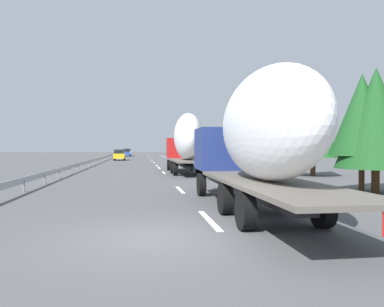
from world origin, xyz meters
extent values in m
plane|color=#4C4C4F|center=(40.00, 0.00, 0.00)|extent=(260.00, 260.00, 0.00)
cube|color=white|center=(2.00, -1.80, 0.00)|extent=(3.20, 0.20, 0.01)
cube|color=white|center=(10.28, -1.80, 0.00)|extent=(3.20, 0.20, 0.01)
cube|color=white|center=(23.65, -1.80, 0.00)|extent=(3.20, 0.20, 0.01)
cube|color=white|center=(30.92, -1.80, 0.00)|extent=(3.20, 0.20, 0.01)
cube|color=white|center=(36.05, -1.80, 0.00)|extent=(3.20, 0.20, 0.01)
cube|color=white|center=(45.41, -1.80, 0.00)|extent=(3.20, 0.20, 0.01)
cube|color=white|center=(55.45, -1.80, 0.00)|extent=(3.20, 0.20, 0.01)
cube|color=white|center=(70.80, -1.80, 0.00)|extent=(3.20, 0.20, 0.01)
cube|color=white|center=(85.82, -1.80, 0.00)|extent=(3.20, 0.20, 0.01)
cube|color=white|center=(45.00, -5.50, 0.00)|extent=(110.00, 0.20, 0.01)
cube|color=#B21919|center=(26.86, -3.60, 2.15)|extent=(2.40, 2.50, 1.90)
cube|color=black|center=(27.96, -3.60, 2.65)|extent=(0.08, 2.12, 0.80)
cube|color=#262628|center=(24.10, -3.60, 0.67)|extent=(10.14, 0.70, 0.24)
cube|color=#59544C|center=(21.35, -3.60, 1.14)|extent=(8.62, 2.50, 0.12)
ellipsoid|color=white|center=(21.04, -3.60, 3.09)|extent=(5.99, 2.20, 3.78)
cube|color=red|center=(17.06, -4.29, 0.90)|extent=(0.04, 0.56, 0.56)
cylinder|color=black|center=(26.86, -2.50, 0.52)|extent=(1.04, 0.30, 1.04)
cylinder|color=black|center=(26.86, -4.70, 0.52)|extent=(1.04, 0.30, 1.04)
cylinder|color=black|center=(22.55, -2.50, 0.52)|extent=(1.04, 0.35, 1.04)
cylinder|color=black|center=(22.55, -4.70, 0.52)|extent=(1.04, 0.35, 1.04)
cylinder|color=black|center=(20.15, -2.50, 0.52)|extent=(1.04, 0.35, 1.04)
cylinder|color=black|center=(20.15, -4.70, 0.52)|extent=(1.04, 0.35, 1.04)
cube|color=navy|center=(7.69, -3.60, 2.15)|extent=(2.40, 2.50, 1.90)
cube|color=black|center=(8.79, -3.60, 2.65)|extent=(0.08, 2.12, 0.80)
cube|color=#262628|center=(4.69, -3.60, 0.67)|extent=(11.03, 0.70, 0.24)
cube|color=#59544C|center=(1.70, -3.60, 1.14)|extent=(9.59, 2.50, 0.12)
ellipsoid|color=white|center=(1.97, -3.60, 2.93)|extent=(7.53, 2.20, 3.47)
cylinder|color=black|center=(7.69, -2.50, 0.52)|extent=(1.04, 0.30, 1.04)
cylinder|color=black|center=(7.69, -4.70, 0.52)|extent=(1.04, 0.30, 1.04)
cylinder|color=black|center=(2.90, -2.50, 0.52)|extent=(1.04, 0.35, 1.04)
cylinder|color=black|center=(2.90, -4.70, 0.52)|extent=(1.04, 0.35, 1.04)
cylinder|color=black|center=(0.50, -2.50, 0.52)|extent=(1.04, 0.35, 1.04)
cylinder|color=black|center=(0.50, -4.70, 0.52)|extent=(1.04, 0.35, 1.04)
cube|color=white|center=(94.99, 3.44, 0.74)|extent=(4.73, 1.87, 0.84)
cube|color=black|center=(94.63, 3.44, 1.48)|extent=(2.60, 1.64, 0.65)
cylinder|color=black|center=(96.45, 4.27, 0.32)|extent=(0.64, 0.22, 0.64)
cylinder|color=black|center=(96.45, 2.60, 0.32)|extent=(0.64, 0.22, 0.64)
cylinder|color=black|center=(93.52, 4.27, 0.32)|extent=(0.64, 0.22, 0.64)
cylinder|color=black|center=(93.52, 2.60, 0.32)|extent=(0.64, 0.22, 0.64)
cube|color=gold|center=(55.55, 3.65, 0.74)|extent=(4.64, 1.80, 0.84)
cube|color=black|center=(55.20, 3.65, 1.50)|extent=(2.55, 1.59, 0.67)
cylinder|color=black|center=(56.98, 4.45, 0.32)|extent=(0.64, 0.22, 0.64)
cylinder|color=black|center=(56.98, 2.85, 0.32)|extent=(0.64, 0.22, 0.64)
cylinder|color=black|center=(54.11, 4.45, 0.32)|extent=(0.64, 0.22, 0.64)
cylinder|color=black|center=(54.11, 2.85, 0.32)|extent=(0.64, 0.22, 0.64)
cube|color=#28479E|center=(81.67, 3.32, 0.74)|extent=(4.13, 1.80, 0.84)
cube|color=black|center=(81.36, 3.32, 1.49)|extent=(2.27, 1.58, 0.66)
cylinder|color=black|center=(82.95, 4.12, 0.32)|extent=(0.64, 0.22, 0.64)
cylinder|color=black|center=(82.95, 2.52, 0.32)|extent=(0.64, 0.22, 0.64)
cylinder|color=black|center=(80.39, 4.12, 0.32)|extent=(0.64, 0.22, 0.64)
cylinder|color=black|center=(80.39, 2.52, 0.32)|extent=(0.64, 0.22, 0.64)
cylinder|color=gray|center=(46.94, -6.70, 1.38)|extent=(0.10, 0.10, 2.75)
cube|color=#2D569E|center=(46.94, -6.70, 3.10)|extent=(0.06, 0.90, 0.70)
cylinder|color=#472D19|center=(18.08, -12.96, 0.72)|extent=(0.39, 0.39, 1.45)
cone|color=#1E5B23|center=(18.08, -12.96, 4.03)|extent=(3.73, 3.73, 5.16)
cylinder|color=#472D19|center=(8.00, -10.61, 0.91)|extent=(0.28, 0.28, 1.81)
cone|color=#194C1E|center=(8.00, -10.61, 3.85)|extent=(3.15, 3.15, 4.08)
cylinder|color=#472D19|center=(27.88, -12.07, 0.96)|extent=(0.34, 0.34, 1.93)
cone|color=#286B2D|center=(27.88, -12.07, 4.57)|extent=(2.75, 2.75, 5.29)
cylinder|color=#472D19|center=(81.85, -12.01, 0.77)|extent=(0.32, 0.32, 1.53)
cone|color=#286B2D|center=(81.85, -12.01, 3.81)|extent=(3.72, 3.72, 4.54)
cylinder|color=#472D19|center=(7.54, -11.05, 0.60)|extent=(0.38, 0.38, 1.20)
cone|color=#194C1E|center=(7.54, -11.05, 3.65)|extent=(3.83, 3.83, 4.90)
cube|color=#9EA0A5|center=(43.00, 6.00, 0.60)|extent=(94.00, 0.06, 0.32)
cube|color=slate|center=(10.30, 6.00, 0.30)|extent=(0.10, 0.10, 0.60)
cube|color=slate|center=(14.39, 6.00, 0.30)|extent=(0.10, 0.10, 0.60)
cube|color=slate|center=(18.48, 6.00, 0.30)|extent=(0.10, 0.10, 0.60)
cube|color=slate|center=(22.57, 6.00, 0.30)|extent=(0.10, 0.10, 0.60)
cube|color=slate|center=(26.65, 6.00, 0.30)|extent=(0.10, 0.10, 0.60)
cube|color=slate|center=(30.74, 6.00, 0.30)|extent=(0.10, 0.10, 0.60)
cube|color=slate|center=(34.83, 6.00, 0.30)|extent=(0.10, 0.10, 0.60)
cube|color=slate|center=(38.91, 6.00, 0.30)|extent=(0.10, 0.10, 0.60)
cube|color=slate|center=(43.00, 6.00, 0.30)|extent=(0.10, 0.10, 0.60)
cube|color=slate|center=(47.09, 6.00, 0.30)|extent=(0.10, 0.10, 0.60)
cube|color=slate|center=(51.17, 6.00, 0.30)|extent=(0.10, 0.10, 0.60)
cube|color=slate|center=(55.26, 6.00, 0.30)|extent=(0.10, 0.10, 0.60)
cube|color=slate|center=(59.35, 6.00, 0.30)|extent=(0.10, 0.10, 0.60)
cube|color=slate|center=(63.43, 6.00, 0.30)|extent=(0.10, 0.10, 0.60)
cube|color=slate|center=(67.52, 6.00, 0.30)|extent=(0.10, 0.10, 0.60)
cube|color=slate|center=(71.61, 6.00, 0.30)|extent=(0.10, 0.10, 0.60)
cube|color=slate|center=(75.70, 6.00, 0.30)|extent=(0.10, 0.10, 0.60)
cube|color=slate|center=(79.78, 6.00, 0.30)|extent=(0.10, 0.10, 0.60)
cube|color=slate|center=(83.87, 6.00, 0.30)|extent=(0.10, 0.10, 0.60)
cube|color=slate|center=(87.96, 6.00, 0.30)|extent=(0.10, 0.10, 0.60)
camera|label=1|loc=(-9.23, 0.32, 2.23)|focal=35.12mm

